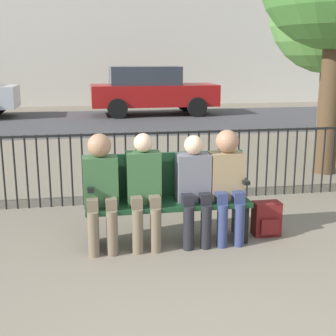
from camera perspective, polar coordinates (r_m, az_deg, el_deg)
park_bench at (r=4.88m, az=-0.17°, el=-3.31°), size 1.69×0.45×0.92m
seated_person_0 at (r=4.64m, az=-8.20°, el=-2.04°), size 0.34×0.39×1.17m
seated_person_1 at (r=4.68m, az=-2.94°, el=-2.07°), size 0.34×0.39×1.17m
seated_person_2 at (r=4.77m, az=3.19°, el=-1.98°), size 0.34×0.39×1.13m
seated_person_3 at (r=4.85m, az=7.20°, el=-1.28°), size 0.34×0.39×1.18m
backpack at (r=5.21m, az=11.93°, el=-6.11°), size 0.29×0.21×0.37m
fence_railing at (r=6.17m, az=-2.55°, el=0.85°), size 9.01×0.03×0.95m
tree_1 at (r=11.00m, az=19.41°, el=17.65°), size 2.68×2.68×4.23m
street_surface at (r=14.48m, az=-6.97°, el=5.68°), size 24.00×6.00×0.01m
parked_car_0 at (r=16.02m, az=-2.07°, el=9.50°), size 4.20×1.94×1.62m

